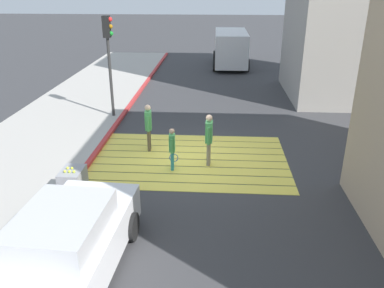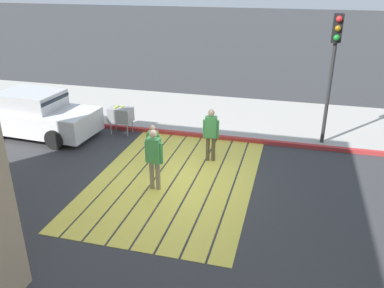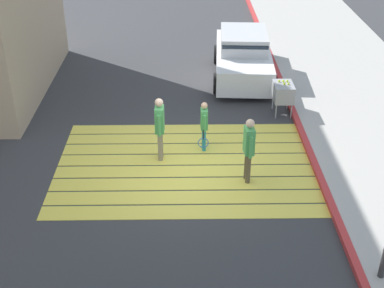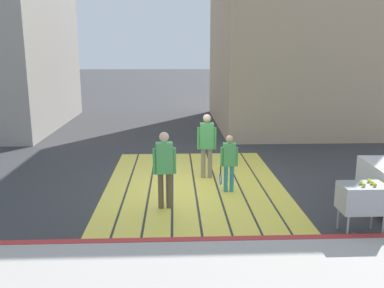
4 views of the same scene
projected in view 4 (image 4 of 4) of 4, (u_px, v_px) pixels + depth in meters
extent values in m
plane|color=#38383A|center=(195.00, 186.00, 10.41)|extent=(120.00, 120.00, 0.00)
cube|color=#EAD64C|center=(271.00, 184.00, 10.49)|extent=(6.40, 0.50, 0.01)
cube|color=#EAD64C|center=(250.00, 185.00, 10.46)|extent=(6.40, 0.50, 0.01)
cube|color=#EAD64C|center=(228.00, 185.00, 10.44)|extent=(6.40, 0.50, 0.01)
cube|color=#EAD64C|center=(206.00, 185.00, 10.42)|extent=(6.40, 0.50, 0.01)
cube|color=#EAD64C|center=(184.00, 185.00, 10.40)|extent=(6.40, 0.50, 0.01)
cube|color=#EAD64C|center=(161.00, 186.00, 10.37)|extent=(6.40, 0.50, 0.01)
cube|color=#EAD64C|center=(139.00, 186.00, 10.35)|extent=(6.40, 0.50, 0.01)
cube|color=#EAD64C|center=(117.00, 186.00, 10.33)|extent=(6.40, 0.50, 0.01)
cube|color=#BC3333|center=(204.00, 242.00, 7.23)|extent=(0.16, 40.00, 0.13)
cube|color=tan|center=(300.00, 23.00, 17.91)|extent=(8.00, 7.00, 8.78)
cube|color=#232B38|center=(381.00, 12.00, 17.96)|extent=(6.80, 0.03, 0.70)
cube|color=#99999E|center=(362.00, 198.00, 7.55)|extent=(0.56, 0.80, 0.50)
cylinder|color=#99999E|center=(338.00, 218.00, 7.86)|extent=(0.04, 0.04, 0.45)
cylinder|color=#99999E|center=(348.00, 228.00, 7.42)|extent=(0.04, 0.04, 0.45)
cylinder|color=#99999E|center=(372.00, 217.00, 7.88)|extent=(0.04, 0.04, 0.45)
cylinder|color=#99999E|center=(383.00, 227.00, 7.45)|extent=(0.04, 0.04, 0.45)
sphere|color=#CCE033|center=(375.00, 185.00, 7.37)|extent=(0.07, 0.07, 0.07)
sphere|color=#CCE033|center=(372.00, 183.00, 7.49)|extent=(0.07, 0.07, 0.07)
sphere|color=#CCE033|center=(369.00, 181.00, 7.61)|extent=(0.07, 0.07, 0.07)
sphere|color=#CCE033|center=(364.00, 185.00, 7.37)|extent=(0.07, 0.07, 0.07)
sphere|color=#CCE033|center=(361.00, 183.00, 7.48)|extent=(0.07, 0.07, 0.07)
cylinder|color=gray|center=(203.00, 163.00, 10.94)|extent=(0.12, 0.12, 0.80)
cylinder|color=gray|center=(210.00, 163.00, 10.94)|extent=(0.12, 0.12, 0.80)
cube|color=#4CA559|center=(207.00, 136.00, 10.77)|extent=(0.23, 0.36, 0.67)
sphere|color=beige|center=(207.00, 118.00, 10.67)|extent=(0.21, 0.21, 0.21)
cylinder|color=#4CA559|center=(199.00, 138.00, 10.79)|extent=(0.09, 0.09, 0.57)
cylinder|color=#4CA559|center=(215.00, 138.00, 10.79)|extent=(0.09, 0.09, 0.57)
cylinder|color=brown|center=(161.00, 191.00, 8.84)|extent=(0.12, 0.12, 0.78)
cylinder|color=brown|center=(169.00, 191.00, 8.86)|extent=(0.12, 0.12, 0.78)
cube|color=#4CA559|center=(164.00, 158.00, 8.69)|extent=(0.24, 0.36, 0.65)
sphere|color=beige|center=(164.00, 137.00, 8.59)|extent=(0.20, 0.20, 0.20)
cylinder|color=#4CA559|center=(155.00, 161.00, 8.68)|extent=(0.08, 0.08, 0.55)
cylinder|color=#4CA559|center=(174.00, 161.00, 8.73)|extent=(0.08, 0.08, 0.55)
cylinder|color=teal|center=(226.00, 179.00, 9.88)|extent=(0.10, 0.10, 0.65)
cylinder|color=teal|center=(232.00, 179.00, 9.89)|extent=(0.10, 0.10, 0.65)
cube|color=#4CA559|center=(229.00, 154.00, 9.75)|extent=(0.19, 0.29, 0.54)
sphere|color=tan|center=(230.00, 139.00, 9.67)|extent=(0.17, 0.17, 0.17)
cylinder|color=#4CA559|center=(222.00, 157.00, 9.75)|extent=(0.07, 0.07, 0.46)
cylinder|color=#4CA559|center=(236.00, 157.00, 9.77)|extent=(0.07, 0.07, 0.46)
cylinder|color=black|center=(221.00, 169.00, 9.84)|extent=(0.03, 0.03, 0.28)
torus|color=blue|center=(221.00, 179.00, 9.90)|extent=(0.28, 0.04, 0.28)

